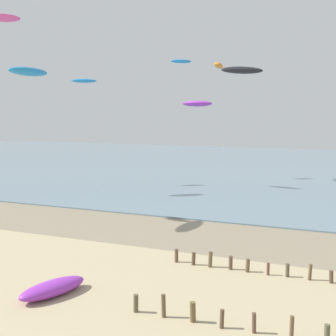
{
  "coord_description": "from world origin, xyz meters",
  "views": [
    {
      "loc": [
        9.49,
        -6.55,
        7.51
      ],
      "look_at": [
        2.19,
        10.66,
        5.31
      ],
      "focal_mm": 49.51,
      "sensor_mm": 36.0,
      "label": 1
    }
  ],
  "objects_px": {
    "kite_aloft_6": "(197,104)",
    "kite_aloft_4": "(28,72)",
    "kite_aloft_2": "(84,81)",
    "kite_aloft_1": "(181,61)",
    "grounded_kite": "(53,288)",
    "kite_aloft_7": "(2,18)",
    "kite_aloft_0": "(218,66)",
    "kite_aloft_9": "(242,70)"
  },
  "relations": [
    {
      "from": "kite_aloft_6",
      "to": "kite_aloft_4",
      "type": "bearing_deg",
      "value": -94.38
    },
    {
      "from": "kite_aloft_2",
      "to": "kite_aloft_4",
      "type": "relative_size",
      "value": 0.74
    },
    {
      "from": "kite_aloft_1",
      "to": "kite_aloft_4",
      "type": "xyz_separation_m",
      "value": [
        -1.24,
        -24.8,
        -3.13
      ]
    },
    {
      "from": "grounded_kite",
      "to": "kite_aloft_6",
      "type": "height_order",
      "value": "kite_aloft_6"
    },
    {
      "from": "kite_aloft_6",
      "to": "kite_aloft_7",
      "type": "relative_size",
      "value": 1.03
    },
    {
      "from": "grounded_kite",
      "to": "kite_aloft_0",
      "type": "distance_m",
      "value": 37.37
    },
    {
      "from": "kite_aloft_0",
      "to": "kite_aloft_9",
      "type": "relative_size",
      "value": 0.94
    },
    {
      "from": "kite_aloft_0",
      "to": "kite_aloft_4",
      "type": "distance_m",
      "value": 25.61
    },
    {
      "from": "kite_aloft_7",
      "to": "kite_aloft_4",
      "type": "bearing_deg",
      "value": 98.51
    },
    {
      "from": "kite_aloft_4",
      "to": "kite_aloft_9",
      "type": "xyz_separation_m",
      "value": [
        11.65,
        11.68,
        0.66
      ]
    },
    {
      "from": "grounded_kite",
      "to": "kite_aloft_7",
      "type": "bearing_deg",
      "value": 63.63
    },
    {
      "from": "kite_aloft_7",
      "to": "grounded_kite",
      "type": "bearing_deg",
      "value": 95.17
    },
    {
      "from": "grounded_kite",
      "to": "kite_aloft_2",
      "type": "distance_m",
      "value": 32.23
    },
    {
      "from": "kite_aloft_6",
      "to": "kite_aloft_9",
      "type": "relative_size",
      "value": 0.96
    },
    {
      "from": "kite_aloft_0",
      "to": "kite_aloft_1",
      "type": "distance_m",
      "value": 4.48
    },
    {
      "from": "kite_aloft_4",
      "to": "kite_aloft_6",
      "type": "bearing_deg",
      "value": 167.67
    },
    {
      "from": "kite_aloft_7",
      "to": "kite_aloft_9",
      "type": "xyz_separation_m",
      "value": [
        21.72,
        2.9,
        -5.24
      ]
    },
    {
      "from": "kite_aloft_7",
      "to": "kite_aloft_0",
      "type": "bearing_deg",
      "value": -174.81
    },
    {
      "from": "kite_aloft_2",
      "to": "kite_aloft_4",
      "type": "distance_m",
      "value": 17.21
    },
    {
      "from": "grounded_kite",
      "to": "kite_aloft_7",
      "type": "distance_m",
      "value": 31.41
    },
    {
      "from": "kite_aloft_6",
      "to": "kite_aloft_9",
      "type": "bearing_deg",
      "value": -38.08
    },
    {
      "from": "kite_aloft_0",
      "to": "kite_aloft_4",
      "type": "relative_size",
      "value": 0.95
    },
    {
      "from": "kite_aloft_2",
      "to": "kite_aloft_1",
      "type": "bearing_deg",
      "value": 15.41
    },
    {
      "from": "kite_aloft_0",
      "to": "kite_aloft_2",
      "type": "xyz_separation_m",
      "value": [
        -11.82,
        -8.79,
        -1.9
      ]
    },
    {
      "from": "kite_aloft_7",
      "to": "kite_aloft_9",
      "type": "bearing_deg",
      "value": 147.22
    },
    {
      "from": "kite_aloft_9",
      "to": "kite_aloft_0",
      "type": "bearing_deg",
      "value": -101.01
    },
    {
      "from": "kite_aloft_0",
      "to": "kite_aloft_1",
      "type": "bearing_deg",
      "value": -106.53
    },
    {
      "from": "kite_aloft_4",
      "to": "kite_aloft_1",
      "type": "bearing_deg",
      "value": -179.85
    },
    {
      "from": "kite_aloft_2",
      "to": "kite_aloft_9",
      "type": "distance_m",
      "value": 18.33
    },
    {
      "from": "kite_aloft_4",
      "to": "kite_aloft_6",
      "type": "xyz_separation_m",
      "value": [
        5.23,
        19.08,
        -1.8
      ]
    },
    {
      "from": "kite_aloft_6",
      "to": "kite_aloft_1",
      "type": "bearing_deg",
      "value": 135.85
    },
    {
      "from": "kite_aloft_6",
      "to": "kite_aloft_2",
      "type": "bearing_deg",
      "value": -154.2
    },
    {
      "from": "kite_aloft_1",
      "to": "kite_aloft_7",
      "type": "relative_size",
      "value": 0.75
    },
    {
      "from": "kite_aloft_0",
      "to": "kite_aloft_7",
      "type": "xyz_separation_m",
      "value": [
        -15.74,
        -16.06,
        3.41
      ]
    },
    {
      "from": "kite_aloft_6",
      "to": "grounded_kite",
      "type": "bearing_deg",
      "value": -71.18
    },
    {
      "from": "kite_aloft_2",
      "to": "kite_aloft_7",
      "type": "height_order",
      "value": "kite_aloft_7"
    },
    {
      "from": "kite_aloft_0",
      "to": "kite_aloft_4",
      "type": "height_order",
      "value": "kite_aloft_0"
    },
    {
      "from": "grounded_kite",
      "to": "kite_aloft_1",
      "type": "distance_m",
      "value": 38.23
    },
    {
      "from": "grounded_kite",
      "to": "kite_aloft_1",
      "type": "height_order",
      "value": "kite_aloft_1"
    },
    {
      "from": "kite_aloft_6",
      "to": "kite_aloft_9",
      "type": "height_order",
      "value": "kite_aloft_9"
    },
    {
      "from": "grounded_kite",
      "to": "kite_aloft_1",
      "type": "xyz_separation_m",
      "value": [
        -8.04,
        34.99,
        13.12
      ]
    },
    {
      "from": "kite_aloft_9",
      "to": "kite_aloft_6",
      "type": "bearing_deg",
      "value": -84.47
    }
  ]
}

